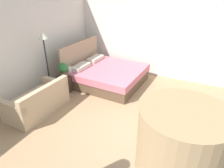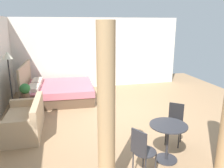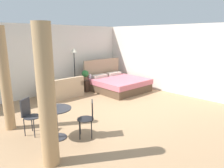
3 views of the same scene
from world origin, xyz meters
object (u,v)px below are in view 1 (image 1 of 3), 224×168
object	(u,v)px
bed	(106,74)
couch	(38,102)
potted_plant	(63,69)
vase	(70,70)
nightstand	(68,82)
floor_lamp	(44,46)

from	to	relation	value
bed	couch	world-z (taller)	bed
potted_plant	vase	world-z (taller)	potted_plant
nightstand	floor_lamp	size ratio (longest dim) A/B	0.28
couch	nightstand	world-z (taller)	couch
vase	couch	bearing A→B (deg)	-177.39
couch	floor_lamp	bearing A→B (deg)	24.10
vase	floor_lamp	world-z (taller)	floor_lamp
potted_plant	floor_lamp	size ratio (longest dim) A/B	0.22
potted_plant	floor_lamp	world-z (taller)	floor_lamp
bed	vase	bearing A→B (deg)	135.15
bed	potted_plant	distance (m)	1.43
couch	potted_plant	xyz separation A→B (m)	(1.22, 0.11, 0.43)
potted_plant	bed	bearing A→B (deg)	-39.67
nightstand	vase	world-z (taller)	vase
bed	nightstand	world-z (taller)	bed
potted_plant	floor_lamp	distance (m)	0.86
bed	couch	distance (m)	2.40
bed	vase	xyz separation A→B (m)	(-0.83, 0.83, 0.30)
couch	potted_plant	bearing A→B (deg)	5.16
bed	floor_lamp	xyz separation A→B (m)	(-1.38, 1.17, 1.15)
couch	floor_lamp	world-z (taller)	floor_lamp
vase	bed	bearing A→B (deg)	-44.85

